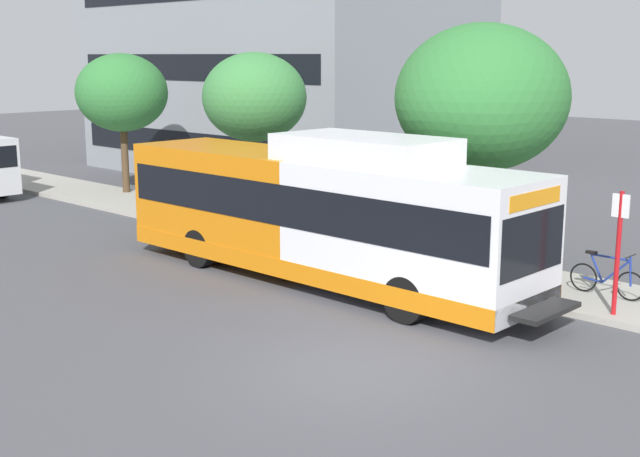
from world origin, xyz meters
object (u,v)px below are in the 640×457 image
(street_tree_mid_block, at_px, (254,98))
(bicycle_parked, at_px, (607,278))
(street_tree_far_block, at_px, (122,93))
(transit_bus, at_px, (320,213))
(bus_stop_sign_pole, at_px, (618,244))
(street_tree_near_stop, at_px, (481,98))

(street_tree_mid_block, bearing_deg, bicycle_parked, -93.84)
(street_tree_far_block, bearing_deg, transit_bus, -105.61)
(street_tree_far_block, bearing_deg, bicycle_parked, -92.49)
(transit_bus, relative_size, street_tree_mid_block, 2.27)
(bus_stop_sign_pole, relative_size, bicycle_parked, 1.48)
(street_tree_far_block, bearing_deg, bus_stop_sign_pole, -95.63)
(street_tree_mid_block, bearing_deg, street_tree_far_block, 89.74)
(bus_stop_sign_pole, distance_m, street_tree_far_block, 21.19)
(street_tree_mid_block, relative_size, street_tree_far_block, 1.00)
(street_tree_mid_block, bearing_deg, bus_stop_sign_pole, -98.68)
(transit_bus, bearing_deg, street_tree_far_block, 74.39)
(street_tree_far_block, bearing_deg, street_tree_mid_block, -90.26)
(bus_stop_sign_pole, height_order, street_tree_mid_block, street_tree_mid_block)
(street_tree_mid_block, xyz_separation_m, street_tree_far_block, (0.03, 7.66, -0.08))
(street_tree_near_stop, distance_m, street_tree_far_block, 16.31)
(bicycle_parked, xyz_separation_m, street_tree_mid_block, (0.84, 12.58, 3.52))
(street_tree_near_stop, bearing_deg, street_tree_mid_block, 89.28)
(transit_bus, distance_m, bicycle_parked, 6.74)
(street_tree_near_stop, xyz_separation_m, street_tree_far_block, (0.14, 16.31, -0.37))
(street_tree_near_stop, bearing_deg, transit_bus, 153.68)
(transit_bus, relative_size, street_tree_far_block, 2.28)
(bicycle_parked, height_order, street_tree_mid_block, street_tree_mid_block)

